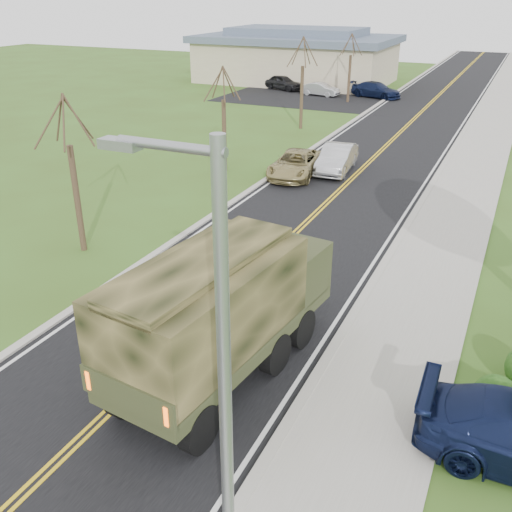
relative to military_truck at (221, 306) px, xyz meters
The scene contains 17 objects.
ground 5.89m from the military_truck, 109.36° to the right, with size 160.00×160.00×0.00m, color #39531B.
road 34.93m from the military_truck, 92.99° to the left, with size 8.00×120.00×0.01m, color black.
curb_right 34.96m from the military_truck, 86.17° to the left, with size 0.30×120.00×0.12m, color #9E998E.
sidewalk_right 35.12m from the military_truck, 83.32° to the left, with size 3.20×120.00×0.10m, color #9E998E.
curb_left 35.39m from the military_truck, 99.73° to the left, with size 0.30×120.00×0.10m, color #9E998E.
street_light 6.86m from the military_truck, 61.55° to the right, with size 1.65×0.22×8.00m.
bare_tree_a 10.07m from the military_truck, 151.36° to the left, with size 1.93×2.26×6.08m.
bare_tree_b 19.00m from the military_truck, 117.68° to the left, with size 1.83×2.14×5.73m.
bare_tree_c 30.15m from the military_truck, 107.02° to the left, with size 2.04×2.39×6.42m.
bare_tree_d 41.76m from the military_truck, 102.20° to the left, with size 1.88×2.20×5.91m.
commercial_building 53.82m from the military_truck, 109.32° to the left, with size 25.50×21.50×5.65m.
military_truck is the anchor object (origin of this frame).
suv_champagne 18.28m from the military_truck, 105.34° to the left, with size 2.26×4.91×1.36m, color #9E9059.
sedan_silver 19.65m from the military_truck, 98.93° to the left, with size 1.58×4.53×1.49m, color #B7B8BC.
lot_car_dark 47.88m from the military_truck, 110.55° to the left, with size 1.77×4.40×1.50m, color black.
lot_car_silver 44.75m from the military_truck, 105.89° to the left, with size 1.30×3.73×1.23m, color silver.
lot_car_navy 44.87m from the military_truck, 99.12° to the left, with size 1.99×4.91×1.42m, color black.
Camera 1 is at (7.92, -5.78, 9.39)m, focal length 40.00 mm.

